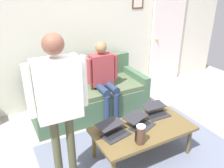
{
  "coord_description": "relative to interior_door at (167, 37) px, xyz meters",
  "views": [
    {
      "loc": [
        1.37,
        1.75,
        2.17
      ],
      "look_at": [
        -0.06,
        -0.92,
        0.8
      ],
      "focal_mm": 37.28,
      "sensor_mm": 36.0,
      "label": 1
    }
  ],
  "objects": [
    {
      "name": "area_rug",
      "position": [
        1.91,
        1.97,
        -1.02
      ],
      "size": [
        2.55,
        1.9,
        0.01
      ],
      "primitive_type": "cube",
      "color": "slate",
      "rests_on": "ground_plane"
    },
    {
      "name": "back_wall",
      "position": [
        2.06,
        -0.09,
        0.33
      ],
      "size": [
        7.04,
        0.11,
        2.7
      ],
      "color": "silver",
      "rests_on": "ground_plane"
    },
    {
      "name": "laptop_center",
      "position": [
        2.3,
        1.81,
        -0.55
      ],
      "size": [
        0.39,
        0.38,
        0.12
      ],
      "color": "#28282D",
      "rests_on": "coffee_table"
    },
    {
      "name": "interior_door",
      "position": [
        0.0,
        0.0,
        0.0
      ],
      "size": [
        0.82,
        0.09,
        2.05
      ],
      "color": "white",
      "rests_on": "ground_plane"
    },
    {
      "name": "laptop_left",
      "position": [
        1.92,
        1.81,
        -0.55
      ],
      "size": [
        0.42,
        0.42,
        0.12
      ],
      "color": "#28282D",
      "rests_on": "coffee_table"
    },
    {
      "name": "person_seated",
      "position": [
        1.89,
        0.69,
        -0.3
      ],
      "size": [
        0.55,
        0.51,
        1.28
      ],
      "color": "navy",
      "rests_on": "ground_plane"
    },
    {
      "name": "couch",
      "position": [
        2.09,
        0.47,
        -0.72
      ],
      "size": [
        1.96,
        0.88,
        0.88
      ],
      "color": "#436448",
      "rests_on": "ground_plane"
    },
    {
      "name": "person_standing",
      "position": [
        2.94,
        1.84,
        0.1
      ],
      "size": [
        0.61,
        0.21,
        1.75
      ],
      "color": "#474A31",
      "rests_on": "ground_plane"
    },
    {
      "name": "laptop_right",
      "position": [
        1.56,
        1.69,
        -0.55
      ],
      "size": [
        0.33,
        0.32,
        0.12
      ],
      "color": "#28282D",
      "rests_on": "coffee_table"
    },
    {
      "name": "french_press",
      "position": [
        2.12,
        2.1,
        -0.47
      ],
      "size": [
        0.13,
        0.11,
        0.26
      ],
      "color": "#4C3323",
      "rests_on": "coffee_table"
    },
    {
      "name": "coffee_table",
      "position": [
        1.91,
        1.87,
        -0.63
      ],
      "size": [
        1.29,
        0.68,
        0.44
      ],
      "color": "brown",
      "rests_on": "ground_plane"
    }
  ]
}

